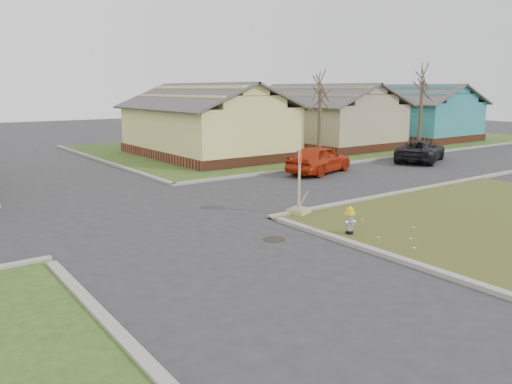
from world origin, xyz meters
TOP-DOWN VIEW (x-y plane):
  - ground at (0.00, 0.00)m, footprint 120.00×120.00m
  - verge_far_right at (22.00, 18.00)m, footprint 37.00×19.00m
  - curbs at (0.00, 5.00)m, footprint 80.00×40.00m
  - manhole at (2.20, -0.50)m, footprint 0.64×0.64m
  - side_house_yellow at (10.00, 16.50)m, footprint 7.60×11.60m
  - side_house_tan at (20.00, 16.50)m, footprint 7.60×11.60m
  - side_house_teal at (30.00, 16.50)m, footprint 7.60×11.60m
  - tree_mid_right at (14.00, 10.20)m, footprint 0.22×0.22m
  - tree_far_right at (24.00, 10.50)m, footprint 0.22×0.22m
  - fire_hydrant at (4.27, -1.50)m, footprint 0.31×0.31m
  - stop_sign at (4.69, 1.28)m, footprint 0.66×0.64m
  - red_sedan at (11.24, 7.25)m, footprint 4.62×2.87m
  - dark_pickup at (19.07, 6.77)m, footprint 5.21×3.93m

SIDE VIEW (x-z plane):
  - ground at x=0.00m, z-range 0.00..0.00m
  - curbs at x=0.00m, z-range -0.06..0.06m
  - manhole at x=2.20m, z-range 0.00..0.01m
  - verge_far_right at x=22.00m, z-range 0.00..0.05m
  - fire_hydrant at x=4.27m, z-range 0.09..0.93m
  - stop_sign at x=4.69m, z-range -0.61..1.70m
  - dark_pickup at x=19.07m, z-range 0.00..1.32m
  - red_sedan at x=11.24m, z-range 0.00..1.47m
  - tree_mid_right at x=14.00m, z-range 0.05..4.25m
  - side_house_yellow at x=10.00m, z-range -0.16..4.54m
  - side_house_tan at x=20.00m, z-range -0.16..4.54m
  - side_house_teal at x=30.00m, z-range -0.16..4.54m
  - tree_far_right at x=24.00m, z-range 0.05..4.81m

